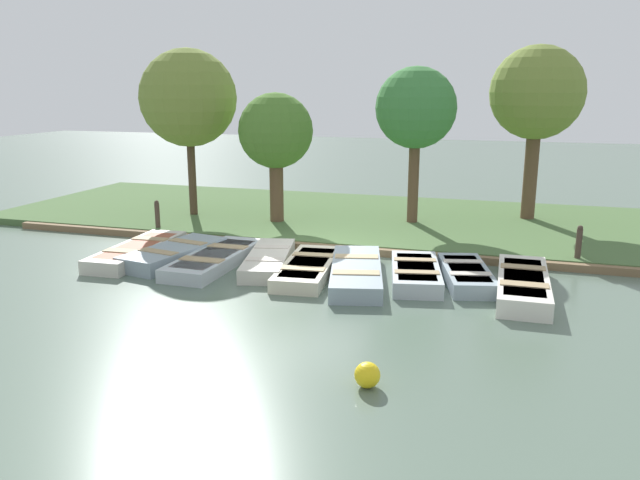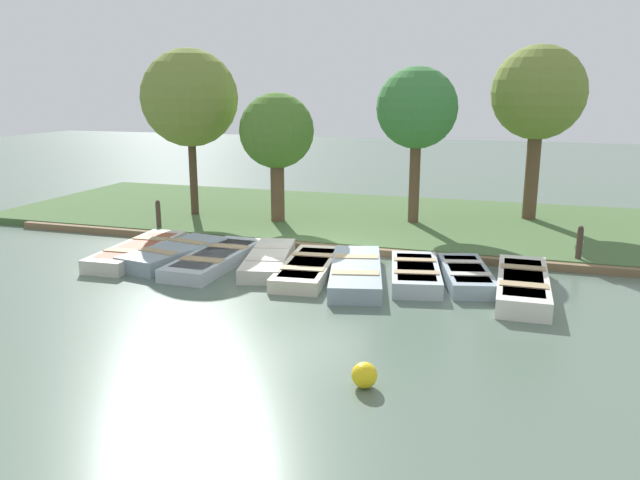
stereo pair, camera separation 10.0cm
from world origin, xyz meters
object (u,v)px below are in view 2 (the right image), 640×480
object	(u,v)px
mooring_post_near	(159,217)
park_tree_far_left	(190,98)
buoy	(364,375)
park_tree_left	(277,133)
rowboat_5	(356,272)
rowboat_3	(269,259)
mooring_post_far	(579,246)
rowboat_6	(415,273)
park_tree_right	(538,95)
rowboat_0	(138,251)
rowboat_7	(466,275)
rowboat_2	(215,259)
rowboat_8	(523,285)
rowboat_1	(174,253)
park_tree_center	(417,109)
rowboat_4	(308,268)

from	to	relation	value
mooring_post_near	park_tree_far_left	size ratio (longest dim) A/B	0.19
buoy	park_tree_far_left	distance (m)	13.50
buoy	park_tree_left	xyz separation A→B (m)	(-9.80, -5.19, 2.79)
park_tree_far_left	park_tree_left	bearing A→B (deg)	86.32
mooring_post_near	rowboat_5	bearing A→B (deg)	68.35
rowboat_3	mooring_post_far	size ratio (longest dim) A/B	3.14
rowboat_6	park_tree_far_left	distance (m)	10.06
mooring_post_near	park_tree_right	size ratio (longest dim) A/B	0.19
rowboat_0	rowboat_7	distance (m)	8.38
rowboat_5	rowboat_6	bearing A→B (deg)	90.61
mooring_post_near	park_tree_right	bearing A→B (deg)	113.94
rowboat_2	rowboat_8	size ratio (longest dim) A/B	1.03
rowboat_3	mooring_post_near	xyz separation A→B (m)	(-2.27, -4.50, 0.35)
park_tree_left	rowboat_1	bearing A→B (deg)	-13.75
rowboat_5	park_tree_left	size ratio (longest dim) A/B	0.88
mooring_post_near	park_tree_far_left	xyz separation A→B (m)	(-2.16, 0.05, 3.47)
rowboat_5	mooring_post_near	xyz separation A→B (m)	(-2.72, -6.85, 0.33)
rowboat_3	rowboat_5	distance (m)	2.40
park_tree_center	park_tree_right	bearing A→B (deg)	115.54
rowboat_7	rowboat_4	bearing A→B (deg)	-96.17
rowboat_6	rowboat_7	bearing A→B (deg)	92.12
rowboat_5	rowboat_4	bearing A→B (deg)	-108.14
rowboat_8	buoy	size ratio (longest dim) A/B	8.93
rowboat_4	rowboat_6	bearing A→B (deg)	89.14
park_tree_center	rowboat_7	bearing A→B (deg)	21.69
rowboat_1	rowboat_8	size ratio (longest dim) A/B	0.90
rowboat_3	mooring_post_far	xyz separation A→B (m)	(-2.27, 7.33, 0.35)
rowboat_5	rowboat_8	distance (m)	3.67
mooring_post_near	rowboat_7	bearing A→B (deg)	77.13
rowboat_2	park_tree_left	distance (m)	5.33
rowboat_8	mooring_post_far	world-z (taller)	mooring_post_far
rowboat_8	buoy	xyz separation A→B (m)	(5.23, -2.23, -0.02)
rowboat_0	park_tree_center	xyz separation A→B (m)	(-5.61, 6.30, 3.51)
rowboat_3	rowboat_6	world-z (taller)	rowboat_6
rowboat_3	park_tree_center	distance (m)	6.96
rowboat_4	rowboat_8	distance (m)	4.87
rowboat_5	rowboat_7	xyz separation A→B (m)	(-0.60, 2.44, -0.02)
rowboat_1	park_tree_far_left	world-z (taller)	park_tree_far_left
rowboat_6	mooring_post_far	bearing A→B (deg)	111.98
rowboat_1	mooring_post_near	size ratio (longest dim) A/B	3.01
rowboat_0	mooring_post_near	size ratio (longest dim) A/B	3.40
rowboat_0	rowboat_5	distance (m)	5.93
rowboat_8	mooring_post_near	xyz separation A→B (m)	(-2.61, -10.52, 0.32)
rowboat_5	park_tree_left	world-z (taller)	park_tree_left
rowboat_1	rowboat_2	bearing A→B (deg)	99.50
rowboat_1	buoy	size ratio (longest dim) A/B	8.08
rowboat_0	mooring_post_near	distance (m)	2.71
park_tree_center	park_tree_far_left	bearing A→B (deg)	-82.63
rowboat_2	buoy	world-z (taller)	buoy
rowboat_4	park_tree_left	size ratio (longest dim) A/B	0.79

